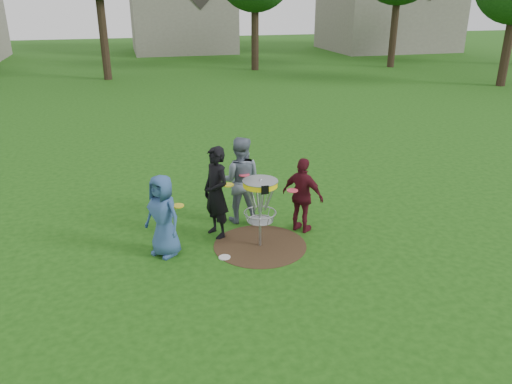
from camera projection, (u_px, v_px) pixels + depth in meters
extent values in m
plane|color=#19470F|center=(260.00, 245.00, 9.65)|extent=(100.00, 100.00, 0.00)
cylinder|color=#47331E|center=(260.00, 245.00, 9.64)|extent=(1.80, 1.80, 0.01)
imported|color=#305084|center=(163.00, 216.00, 9.06)|extent=(0.87, 0.90, 1.56)
imported|color=black|center=(216.00, 192.00, 9.73)|extent=(0.67, 0.79, 1.85)
imported|color=slate|center=(240.00, 180.00, 10.38)|extent=(1.06, 0.93, 1.85)
imported|color=#51121D|center=(303.00, 196.00, 9.97)|extent=(0.87, 0.94, 1.55)
cylinder|color=silver|center=(225.00, 257.00, 9.19)|extent=(0.22, 0.22, 0.02)
cylinder|color=#9EA0A5|center=(260.00, 213.00, 9.39)|extent=(0.05, 0.05, 1.38)
cylinder|color=yellow|center=(260.00, 184.00, 9.17)|extent=(0.64, 0.64, 0.10)
cylinder|color=#9EA0A5|center=(260.00, 181.00, 9.15)|extent=(0.66, 0.66, 0.01)
cube|color=black|center=(265.00, 190.00, 8.88)|extent=(0.14, 0.02, 0.16)
torus|color=#9EA0A5|center=(260.00, 212.00, 9.39)|extent=(0.62, 0.62, 0.02)
torus|color=#9EA0A5|center=(260.00, 220.00, 9.45)|extent=(0.50, 0.50, 0.02)
cylinder|color=#9EA0A5|center=(260.00, 221.00, 9.45)|extent=(0.44, 0.44, 0.01)
cylinder|color=gold|center=(178.00, 206.00, 9.04)|extent=(0.22, 0.22, 0.02)
cylinder|color=yellow|center=(228.00, 185.00, 9.53)|extent=(0.22, 0.22, 0.02)
cylinder|color=#FF4361|center=(244.00, 175.00, 10.06)|extent=(0.22, 0.22, 0.02)
cylinder|color=#FF435B|center=(292.00, 190.00, 9.75)|extent=(0.22, 0.22, 0.02)
cylinder|color=#38281C|center=(104.00, 37.00, 27.36)|extent=(0.46, 0.46, 4.62)
cylinder|color=#38281C|center=(255.00, 39.00, 31.02)|extent=(0.46, 0.46, 3.78)
cylinder|color=#38281C|center=(393.00, 34.00, 32.20)|extent=(0.46, 0.46, 4.20)
cylinder|color=#38281C|center=(506.00, 53.00, 25.66)|extent=(0.46, 0.46, 3.36)
cube|color=gray|center=(182.00, 20.00, 40.84)|extent=(8.00, 7.00, 5.00)
cube|color=gray|center=(388.00, 13.00, 42.03)|extent=(10.00, 8.00, 6.00)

